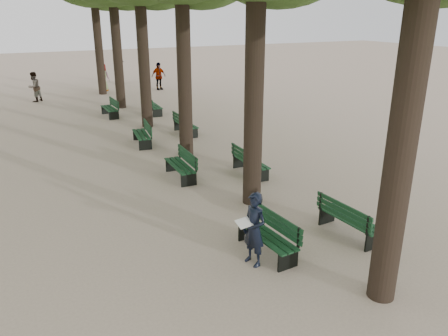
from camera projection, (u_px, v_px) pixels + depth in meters
name	position (u px, v px, depth m)	size (l,w,h in m)	color
ground	(261.00, 265.00, 9.57)	(120.00, 120.00, 0.00)	#BAA58D
bench_left_0	(266.00, 242.00, 9.96)	(0.69, 1.83, 0.92)	black
bench_left_1	(180.00, 170.00, 14.48)	(0.63, 1.82, 0.92)	black
bench_left_2	(142.00, 138.00, 18.14)	(0.80, 1.86, 0.92)	black
bench_left_3	(110.00, 112.00, 23.04)	(0.62, 1.81, 0.92)	black
bench_right_0	(349.00, 225.00, 10.74)	(0.67, 1.83, 0.92)	black
bench_right_1	(250.00, 167.00, 14.83)	(0.62, 1.81, 0.92)	black
bench_right_2	(186.00, 128.00, 19.75)	(0.57, 1.80, 0.92)	black
bench_right_3	(154.00, 109.00, 23.63)	(0.66, 1.83, 0.92)	black
man_with_map	(254.00, 229.00, 9.34)	(0.68, 0.73, 1.68)	black
pedestrian_d	(103.00, 77.00, 30.36)	(0.92, 0.38, 1.89)	#262628
pedestrian_b	(120.00, 71.00, 33.82)	(1.21, 0.38, 1.88)	#262628
pedestrian_a	(34.00, 87.00, 26.70)	(0.88, 0.36, 1.80)	#262628
pedestrian_c	(159.00, 76.00, 30.84)	(1.12, 0.38, 1.91)	#262628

